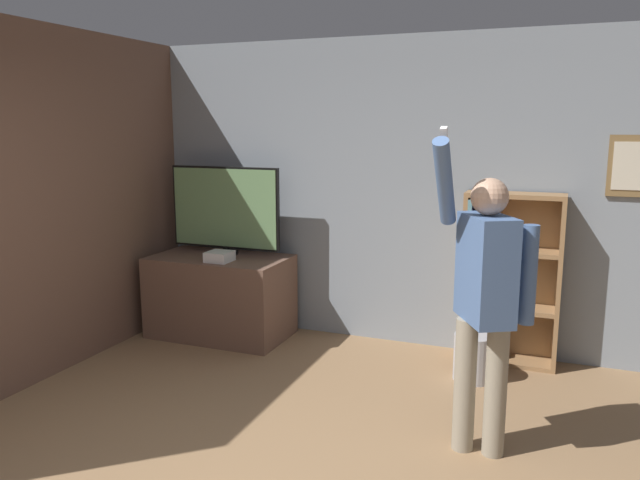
% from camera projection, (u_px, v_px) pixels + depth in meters
% --- Properties ---
extents(wall_back, '(6.38, 0.09, 2.70)m').
position_uv_depth(wall_back, '(387.00, 193.00, 5.53)').
color(wall_back, gray).
rests_on(wall_back, ground_plane).
extents(wall_side_brick, '(0.06, 4.64, 2.70)m').
position_uv_depth(wall_side_brick, '(61.00, 202.00, 4.92)').
color(wall_side_brick, brown).
rests_on(wall_side_brick, ground_plane).
extents(tv_ledge, '(1.25, 0.72, 0.75)m').
position_uv_depth(tv_ledge, '(221.00, 296.00, 5.81)').
color(tv_ledge, brown).
rests_on(tv_ledge, ground_plane).
extents(television, '(1.10, 0.22, 0.82)m').
position_uv_depth(television, '(225.00, 209.00, 5.78)').
color(television, black).
rests_on(television, tv_ledge).
extents(game_console, '(0.21, 0.21, 0.09)m').
position_uv_depth(game_console, '(219.00, 257.00, 5.53)').
color(game_console, white).
rests_on(game_console, tv_ledge).
extents(bookshelf, '(0.77, 0.28, 1.41)m').
position_uv_depth(bookshelf, '(501.00, 279.00, 5.11)').
color(bookshelf, '#997047').
rests_on(bookshelf, ground_plane).
extents(person, '(0.56, 0.55, 1.94)m').
position_uv_depth(person, '(485.00, 291.00, 3.59)').
color(person, gray).
rests_on(person, ground_plane).
extents(waste_bin, '(0.31, 0.31, 0.36)m').
position_uv_depth(waste_bin, '(474.00, 357.00, 4.81)').
color(waste_bin, '#B7B7BC').
rests_on(waste_bin, ground_plane).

